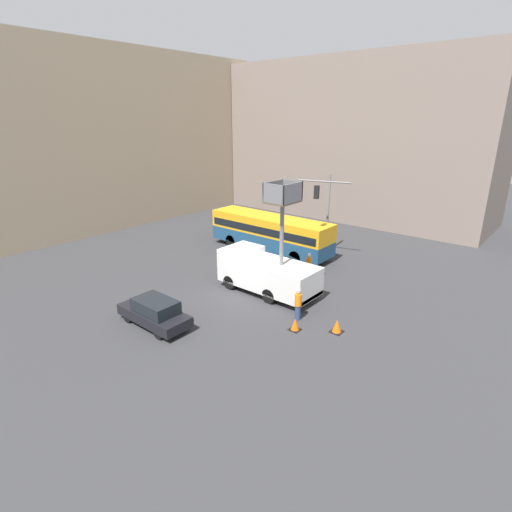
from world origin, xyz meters
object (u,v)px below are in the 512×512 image
(utility_truck, at_px, (267,271))
(parked_car_curbside, at_px, (155,312))
(city_bus, at_px, (270,231))
(traffic_light_pole, at_px, (324,203))
(traffic_cone_near_truck, at_px, (337,326))
(traffic_cone_mid_road, at_px, (295,325))
(road_worker_directing, at_px, (309,266))
(road_worker_near_truck, at_px, (298,304))

(utility_truck, bearing_deg, parked_car_curbside, 165.10)
(city_bus, distance_m, traffic_light_pole, 4.99)
(traffic_cone_near_truck, relative_size, traffic_cone_mid_road, 1.09)
(road_worker_directing, bearing_deg, city_bus, 130.15)
(city_bus, height_order, traffic_cone_near_truck, city_bus)
(road_worker_directing, height_order, traffic_cone_mid_road, road_worker_directing)
(traffic_light_pole, bearing_deg, parked_car_curbside, 175.59)
(traffic_light_pole, relative_size, road_worker_directing, 3.39)
(traffic_light_pole, bearing_deg, city_bus, 108.44)
(city_bus, distance_m, parked_car_curbside, 13.86)
(city_bus, xyz_separation_m, road_worker_directing, (-2.97, -5.63, -0.79))
(utility_truck, xyz_separation_m, road_worker_directing, (3.47, -0.85, -0.51))
(traffic_light_pole, bearing_deg, traffic_cone_mid_road, -155.53)
(traffic_cone_near_truck, xyz_separation_m, parked_car_curbside, (-5.53, 7.71, 0.43))
(city_bus, bearing_deg, traffic_cone_near_truck, 141.14)
(traffic_cone_near_truck, height_order, parked_car_curbside, parked_car_curbside)
(city_bus, height_order, road_worker_near_truck, city_bus)
(road_worker_near_truck, bearing_deg, city_bus, 20.03)
(traffic_cone_near_truck, xyz_separation_m, traffic_cone_mid_road, (-1.20, 1.76, -0.03))
(road_worker_directing, bearing_deg, road_worker_near_truck, -84.78)
(road_worker_directing, xyz_separation_m, traffic_cone_mid_road, (-6.22, -3.21, -0.63))
(utility_truck, distance_m, city_bus, 8.03)
(road_worker_near_truck, bearing_deg, parked_car_curbside, 109.19)
(utility_truck, relative_size, traffic_cone_mid_road, 10.85)
(road_worker_near_truck, bearing_deg, traffic_light_pole, -1.34)
(road_worker_directing, relative_size, parked_car_curbside, 0.43)
(traffic_light_pole, distance_m, road_worker_directing, 5.70)
(city_bus, distance_m, traffic_cone_near_truck, 13.36)
(road_worker_near_truck, xyz_separation_m, traffic_cone_mid_road, (-1.02, -0.53, -0.63))
(traffic_cone_near_truck, bearing_deg, parked_car_curbside, 125.64)
(traffic_cone_near_truck, bearing_deg, road_worker_near_truck, 94.42)
(utility_truck, relative_size, city_bus, 0.66)
(utility_truck, relative_size, road_worker_directing, 3.76)
(road_worker_near_truck, bearing_deg, traffic_cone_near_truck, -111.05)
(city_bus, xyz_separation_m, parked_car_curbside, (-13.52, -2.90, -0.97))
(traffic_light_pole, distance_m, traffic_cone_mid_road, 12.25)
(traffic_light_pole, relative_size, parked_car_curbside, 1.46)
(city_bus, bearing_deg, utility_truck, 124.77)
(road_worker_near_truck, relative_size, parked_car_curbside, 0.43)
(city_bus, height_order, road_worker_directing, city_bus)
(traffic_cone_near_truck, bearing_deg, city_bus, 53.00)
(traffic_light_pole, height_order, road_worker_directing, traffic_light_pole)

